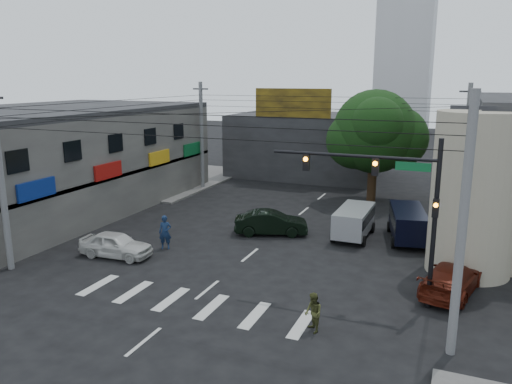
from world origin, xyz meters
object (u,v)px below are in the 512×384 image
Objects in this scene: utility_pole_far_left at (202,136)px; white_compact at (116,245)px; street_tree at (374,132)px; silver_minivan at (354,223)px; traffic_gantry at (394,193)px; utility_pole_near_right at (462,229)px; utility_pole_near_left at (1,180)px; traffic_officer at (165,232)px; maroon_sedan at (452,278)px; navy_van at (408,225)px; utility_pole_far_right at (465,149)px; pedestrian_olive at (313,313)px; dark_sedan at (271,223)px.

white_compact is (3.86, -17.00, -3.91)m from utility_pole_far_left.
silver_minivan is (0.61, -9.71, -4.56)m from street_tree.
traffic_gantry is at bearing -158.38° from silver_minivan.
traffic_gantry is at bearing 127.42° from utility_pole_near_right.
utility_pole_near_left reaches higher than traffic_officer.
traffic_gantry is 0.78× the size of utility_pole_near_left.
utility_pole_near_left is 21.90m from maroon_sedan.
traffic_gantry is 1.43× the size of navy_van.
utility_pole_near_right is 17.93m from white_compact.
utility_pole_far_left is at bearing -176.05° from street_tree.
utility_pole_far_right is at bearing -76.91° from maroon_sedan.
utility_pole_far_left is at bearing 137.14° from traffic_gantry.
utility_pole_far_right is at bearing -8.75° from street_tree.
utility_pole_far_left is 2.23× the size of white_compact.
pedestrian_olive is (-4.79, -5.80, 0.08)m from maroon_sedan.
white_compact is at bearing 117.52° from dark_sedan.
street_tree is at bearing 101.99° from traffic_gantry.
street_tree is 0.95× the size of utility_pole_far_left.
silver_minivan reaches higher than dark_sedan.
utility_pole_near_left is 29.35m from utility_pole_far_right.
white_compact is at bearing -135.24° from utility_pole_far_right.
utility_pole_far_left reaches higher than silver_minivan.
street_tree is 1.83× the size of dark_sedan.
navy_van is (-2.81, -8.04, -3.64)m from utility_pole_far_right.
navy_van is (7.95, 2.00, 0.22)m from dark_sedan.
traffic_gantry reaches higher than navy_van.
traffic_gantry is 13.45m from traffic_officer.
utility_pole_far_left is (0.00, 20.50, 0.00)m from utility_pole_near_left.
dark_sedan is (10.24, 10.46, -3.86)m from utility_pole_near_left.
utility_pole_far_right reaches higher than pedestrian_olive.
utility_pole_near_left is at bearing 115.65° from dark_sedan.
street_tree is 0.95× the size of utility_pole_far_right.
street_tree is 12.74m from dark_sedan.
street_tree is at bearing 10.21° from navy_van.
navy_van is at bearing 90.89° from traffic_gantry.
utility_pole_far_left is 26.03m from maroon_sedan.
utility_pole_far_right is 2.23× the size of white_compact.
traffic_officer is (-8.87, -15.85, -4.50)m from street_tree.
dark_sedan is (-10.76, -10.04, -3.86)m from utility_pole_far_right.
maroon_sedan is (20.85, -15.08, -3.90)m from utility_pole_far_left.
white_compact is at bearing 126.83° from silver_minivan.
utility_pole_near_right is 13.69m from silver_minivan.
dark_sedan is (-8.09, 6.97, -4.09)m from traffic_gantry.
silver_minivan is at bearing 90.20° from navy_van.
traffic_officer is (-15.37, 5.65, -3.63)m from utility_pole_near_right.
traffic_officer is at bearing -69.24° from utility_pole_far_left.
silver_minivan reaches higher than white_compact.
utility_pole_far_right is 11.14m from silver_minivan.
white_compact is at bearing 110.04° from navy_van.
utility_pole_far_right is (6.50, -1.00, -0.87)m from street_tree.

